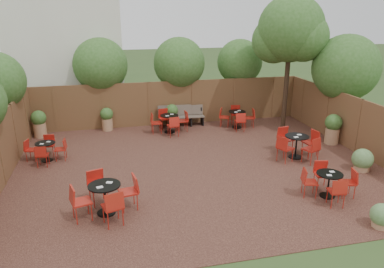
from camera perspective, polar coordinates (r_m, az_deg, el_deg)
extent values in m
plane|color=#354F23|center=(12.42, 0.92, -5.06)|extent=(80.00, 80.00, 0.00)
cube|color=#331A15|center=(12.42, 0.92, -5.02)|extent=(12.00, 10.00, 0.02)
cube|color=brown|center=(16.76, -3.22, 4.80)|extent=(12.00, 0.08, 2.00)
cube|color=brown|center=(14.65, 24.36, 1.12)|extent=(0.08, 10.00, 2.00)
cube|color=silver|center=(19.14, -18.91, 14.68)|extent=(5.00, 4.00, 8.00)
sphere|color=#2F591D|center=(16.89, -13.99, 10.31)|extent=(2.37, 2.37, 2.37)
sphere|color=#2F591D|center=(17.11, -2.00, 10.91)|extent=(2.34, 2.34, 2.34)
sphere|color=#2F591D|center=(18.12, 7.40, 11.02)|extent=(2.15, 2.15, 2.15)
sphere|color=#2F591D|center=(16.21, 22.71, 9.43)|extent=(2.66, 2.66, 2.66)
cylinder|color=black|center=(16.35, 14.45, 8.42)|extent=(0.20, 0.20, 4.49)
sphere|color=#2F591D|center=(16.14, 15.04, 15.49)|extent=(2.72, 2.72, 2.72)
sphere|color=#2F591D|center=(16.30, 12.63, 13.95)|extent=(1.90, 1.90, 1.90)
sphere|color=#2F591D|center=(16.00, 16.93, 14.17)|extent=(1.98, 1.98, 1.98)
cube|color=brown|center=(16.60, -0.60, 2.68)|extent=(1.45, 0.46, 0.05)
cube|color=brown|center=(16.71, -0.75, 3.71)|extent=(1.45, 0.13, 0.44)
cube|color=black|center=(16.54, -2.82, 1.79)|extent=(0.07, 0.43, 0.39)
cube|color=black|center=(16.81, 1.58, 2.09)|extent=(0.07, 0.43, 0.39)
cube|color=brown|center=(16.48, -2.55, 2.62)|extent=(1.55, 0.55, 0.05)
cube|color=brown|center=(16.60, -2.70, 3.72)|extent=(1.52, 0.21, 0.46)
cube|color=black|center=(16.44, -4.90, 1.68)|extent=(0.09, 0.46, 0.41)
cube|color=black|center=(16.68, -0.21, 2.00)|extent=(0.09, 0.46, 0.41)
cylinder|color=black|center=(11.17, 20.16, -8.96)|extent=(0.41, 0.41, 0.03)
cylinder|color=black|center=(11.02, 20.35, -7.41)|extent=(0.05, 0.05, 0.66)
cylinder|color=black|center=(10.88, 20.55, -5.80)|extent=(0.72, 0.72, 0.03)
cube|color=white|center=(10.99, 20.85, -5.47)|extent=(0.15, 0.11, 0.01)
cube|color=white|center=(10.74, 20.47, -6.00)|extent=(0.15, 0.11, 0.01)
cylinder|color=black|center=(13.63, 15.66, -3.43)|extent=(0.48, 0.48, 0.03)
cylinder|color=black|center=(13.49, 15.80, -1.91)|extent=(0.05, 0.05, 0.76)
cylinder|color=black|center=(13.37, 15.95, -0.35)|extent=(0.82, 0.82, 0.03)
cube|color=white|center=(13.49, 16.27, -0.09)|extent=(0.18, 0.15, 0.02)
cube|color=white|center=(13.20, 15.81, -0.46)|extent=(0.18, 0.15, 0.02)
cylinder|color=black|center=(16.58, 6.92, 1.08)|extent=(0.44, 0.44, 0.03)
cylinder|color=black|center=(16.48, 6.97, 2.25)|extent=(0.05, 0.05, 0.69)
cylinder|color=black|center=(16.38, 7.01, 3.45)|extent=(0.75, 0.75, 0.03)
cube|color=white|center=(16.49, 7.31, 3.61)|extent=(0.16, 0.14, 0.01)
cube|color=white|center=(16.24, 6.83, 3.40)|extent=(0.16, 0.14, 0.01)
cylinder|color=black|center=(13.80, -21.49, -3.80)|extent=(0.39, 0.39, 0.03)
cylinder|color=black|center=(13.69, -21.65, -2.58)|extent=(0.04, 0.04, 0.62)
cylinder|color=black|center=(13.59, -21.80, -1.33)|extent=(0.67, 0.67, 0.03)
cube|color=white|center=(13.63, -21.34, -1.12)|extent=(0.13, 0.10, 0.01)
cube|color=white|center=(13.50, -22.24, -1.43)|extent=(0.13, 0.10, 0.01)
cylinder|color=black|center=(15.83, -3.48, 0.34)|extent=(0.45, 0.45, 0.03)
cylinder|color=black|center=(15.72, -3.51, 1.59)|extent=(0.05, 0.05, 0.71)
cylinder|color=black|center=(15.62, -3.54, 2.88)|extent=(0.77, 0.77, 0.03)
cube|color=white|center=(15.71, -3.15, 3.07)|extent=(0.15, 0.12, 0.02)
cube|color=white|center=(15.48, -3.83, 2.82)|extent=(0.15, 0.12, 0.02)
cylinder|color=black|center=(9.96, -13.09, -11.74)|extent=(0.48, 0.48, 0.03)
cylinder|color=black|center=(9.77, -13.26, -9.79)|extent=(0.05, 0.05, 0.76)
cylinder|color=black|center=(9.60, -13.43, -7.74)|extent=(0.82, 0.82, 0.03)
cube|color=white|center=(9.66, -12.67, -7.33)|extent=(0.17, 0.14, 0.02)
cube|color=white|center=(9.47, -14.09, -7.99)|extent=(0.17, 0.14, 0.02)
cylinder|color=#A27451|center=(16.42, -12.96, 1.46)|extent=(0.46, 0.46, 0.52)
sphere|color=#2F591D|center=(16.30, -13.08, 3.03)|extent=(0.55, 0.55, 0.55)
cylinder|color=#A27451|center=(16.65, -3.10, 2.14)|extent=(0.45, 0.45, 0.52)
sphere|color=#2F591D|center=(16.52, -3.12, 3.68)|extent=(0.54, 0.54, 0.54)
cylinder|color=#A27451|center=(16.39, -22.45, 0.57)|extent=(0.51, 0.51, 0.58)
sphere|color=#2F591D|center=(16.25, -22.67, 2.31)|extent=(0.61, 0.61, 0.61)
cylinder|color=#A27451|center=(15.41, 20.82, -0.26)|extent=(0.53, 0.53, 0.61)
sphere|color=#2F591D|center=(15.25, 21.05, 1.68)|extent=(0.64, 0.64, 0.64)
cylinder|color=#A27451|center=(10.20, 27.14, -12.20)|extent=(0.41, 0.41, 0.18)
sphere|color=#517B3F|center=(10.09, 27.34, -11.06)|extent=(0.55, 0.55, 0.55)
cylinder|color=#A27451|center=(13.27, 24.74, -4.65)|extent=(0.50, 0.50, 0.23)
sphere|color=#517B3F|center=(13.17, 24.90, -3.52)|extent=(0.68, 0.68, 0.68)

